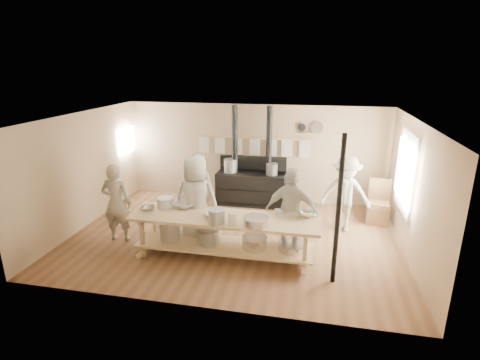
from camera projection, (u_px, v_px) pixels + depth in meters
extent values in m
plane|color=brown|center=(234.00, 237.00, 8.16)|extent=(7.00, 7.00, 0.00)
plane|color=tan|center=(254.00, 153.00, 10.10)|extent=(7.00, 0.00, 7.00)
plane|color=tan|center=(197.00, 231.00, 5.43)|extent=(7.00, 0.00, 7.00)
plane|color=tan|center=(83.00, 171.00, 8.44)|extent=(0.00, 5.00, 5.00)
plane|color=tan|center=(414.00, 191.00, 7.10)|extent=(0.00, 5.00, 5.00)
plane|color=beige|center=(233.00, 117.00, 7.38)|extent=(7.00, 7.00, 0.00)
cube|color=beige|center=(407.00, 172.00, 7.60)|extent=(0.06, 1.35, 1.65)
plane|color=white|center=(404.00, 172.00, 7.61)|extent=(0.00, 1.50, 1.50)
cube|color=beige|center=(404.00, 172.00, 7.61)|extent=(0.02, 0.03, 1.50)
plane|color=white|center=(126.00, 140.00, 10.21)|extent=(0.00, 0.90, 0.90)
cube|color=black|center=(251.00, 188.00, 9.99)|extent=(1.80, 0.70, 0.85)
cube|color=black|center=(251.00, 201.00, 10.11)|extent=(1.90, 0.75, 0.10)
cube|color=black|center=(253.00, 163.00, 10.09)|extent=(1.80, 0.12, 0.35)
cylinder|color=black|center=(235.00, 139.00, 9.74)|extent=(0.15, 0.15, 1.75)
cylinder|color=black|center=(269.00, 141.00, 9.56)|extent=(0.15, 0.15, 1.75)
cylinder|color=#B2B2B7|center=(231.00, 166.00, 9.92)|extent=(0.36, 0.36, 0.34)
cylinder|color=gray|center=(272.00, 169.00, 9.67)|extent=(0.30, 0.30, 0.30)
cylinder|color=tan|center=(253.00, 138.00, 9.88)|extent=(3.00, 0.04, 0.04)
cube|color=silver|center=(205.00, 144.00, 10.21)|extent=(0.28, 0.01, 0.46)
cube|color=silver|center=(221.00, 145.00, 10.12)|extent=(0.28, 0.01, 0.46)
cube|color=silver|center=(237.00, 146.00, 10.04)|extent=(0.28, 0.01, 0.46)
cube|color=silver|center=(253.00, 146.00, 9.95)|extent=(0.28, 0.01, 0.46)
cube|color=silver|center=(270.00, 147.00, 9.86)|extent=(0.28, 0.01, 0.46)
cube|color=silver|center=(287.00, 148.00, 9.78)|extent=(0.28, 0.01, 0.46)
cube|color=silver|center=(305.00, 149.00, 9.69)|extent=(0.28, 0.01, 0.46)
cube|color=tan|center=(307.00, 133.00, 9.58)|extent=(0.50, 0.14, 0.03)
cylinder|color=black|center=(302.00, 127.00, 9.58)|extent=(0.20, 0.04, 0.20)
cylinder|color=silver|center=(317.00, 128.00, 9.51)|extent=(0.32, 0.03, 0.32)
cube|color=tan|center=(224.00, 218.00, 7.07)|extent=(3.60, 0.90, 0.06)
cube|color=tan|center=(224.00, 245.00, 7.24)|extent=(3.40, 0.80, 0.04)
cube|color=tan|center=(224.00, 248.00, 7.26)|extent=(3.30, 0.06, 0.06)
cube|color=tan|center=(142.00, 237.00, 7.21)|extent=(0.07, 0.07, 0.85)
cube|color=tan|center=(155.00, 224.00, 7.77)|extent=(0.07, 0.07, 0.85)
cube|color=tan|center=(305.00, 252.00, 6.61)|extent=(0.07, 0.07, 0.85)
cube|color=tan|center=(306.00, 238.00, 7.17)|extent=(0.07, 0.07, 0.85)
cylinder|color=#B2B2B7|center=(170.00, 231.00, 7.39)|extent=(0.40, 0.40, 0.38)
cylinder|color=gray|center=(209.00, 236.00, 7.25)|extent=(0.44, 0.44, 0.30)
cylinder|color=silver|center=(255.00, 242.00, 7.09)|extent=(0.48, 0.48, 0.22)
cylinder|color=silver|center=(292.00, 248.00, 6.97)|extent=(0.52, 0.52, 0.14)
cylinder|color=black|center=(338.00, 212.00, 6.11)|extent=(0.08, 0.08, 2.60)
imported|color=#B3B19F|center=(117.00, 203.00, 7.78)|extent=(0.65, 0.47, 1.68)
imported|color=#B3B19F|center=(197.00, 187.00, 8.88)|extent=(0.82, 0.65, 1.64)
imported|color=#B3B19F|center=(196.00, 201.00, 7.59)|extent=(0.93, 0.61, 1.90)
imported|color=#B3B19F|center=(292.00, 212.00, 7.19)|extent=(1.07, 0.51, 1.76)
imported|color=#B3B19F|center=(345.00, 194.00, 8.20)|extent=(1.17, 0.74, 1.74)
cube|color=#503820|center=(377.00, 212.00, 8.82)|extent=(0.54, 0.54, 0.52)
cube|color=#503820|center=(380.00, 190.00, 8.87)|extent=(0.48, 0.11, 0.57)
imported|color=white|center=(185.00, 205.00, 7.53)|extent=(0.54, 0.54, 0.11)
imported|color=silver|center=(148.00, 208.00, 7.37)|extent=(0.34, 0.34, 0.08)
imported|color=white|center=(215.00, 214.00, 7.06)|extent=(0.49, 0.49, 0.09)
imported|color=silver|center=(307.00, 214.00, 7.06)|extent=(0.45, 0.45, 0.10)
cube|color=#B2B2B7|center=(287.00, 213.00, 7.13)|extent=(0.49, 0.41, 0.09)
cylinder|color=silver|center=(256.00, 221.00, 6.69)|extent=(0.62, 0.62, 0.15)
cylinder|color=gray|center=(217.00, 217.00, 6.72)|extent=(0.35, 0.35, 0.28)
cylinder|color=white|center=(165.00, 202.00, 7.50)|extent=(0.39, 0.39, 0.20)
cylinder|color=white|center=(233.00, 219.00, 6.67)|extent=(0.16, 0.16, 0.24)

